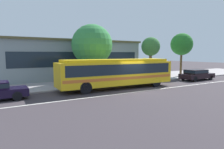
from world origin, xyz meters
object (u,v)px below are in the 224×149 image
object	(u,v)px
transit_bus	(117,71)
sedan_far_ahead	(197,74)
pedestrian_walking_along_curb	(125,73)
street_tree_far_end	(182,44)
pedestrian_standing_by_tree	(92,74)
street_tree_near_stop	(92,45)
pedestrian_waiting_near_sign	(98,75)
bus_stop_sign	(144,67)
street_tree_mid_block	(151,47)

from	to	relation	value
transit_bus	sedan_far_ahead	world-z (taller)	transit_bus
pedestrian_walking_along_curb	street_tree_far_end	bearing A→B (deg)	4.14
sedan_far_ahead	pedestrian_standing_by_tree	size ratio (longest dim) A/B	2.69
pedestrian_standing_by_tree	street_tree_near_stop	size ratio (longest dim) A/B	0.27
pedestrian_waiting_near_sign	pedestrian_standing_by_tree	bearing A→B (deg)	129.90
pedestrian_waiting_near_sign	bus_stop_sign	size ratio (longest dim) A/B	0.63
pedestrian_waiting_near_sign	pedestrian_standing_by_tree	distance (m)	0.68
transit_bus	street_tree_near_stop	xyz separation A→B (m)	(-0.68, 3.98, 2.54)
pedestrian_waiting_near_sign	transit_bus	bearing A→B (deg)	-70.61
pedestrian_walking_along_curb	bus_stop_sign	xyz separation A→B (m)	(1.79, -1.13, 0.73)
pedestrian_walking_along_curb	street_tree_far_end	xyz separation A→B (m)	(9.90, 0.72, 3.43)
pedestrian_walking_along_curb	street_tree_far_end	world-z (taller)	street_tree_far_end
pedestrian_waiting_near_sign	street_tree_far_end	xyz separation A→B (m)	(13.51, 1.24, 3.41)
bus_stop_sign	pedestrian_walking_along_curb	bearing A→B (deg)	147.62
sedan_far_ahead	pedestrian_waiting_near_sign	distance (m)	12.46
sedan_far_ahead	pedestrian_waiting_near_sign	world-z (taller)	pedestrian_waiting_near_sign
pedestrian_walking_along_curb	street_tree_near_stop	size ratio (longest dim) A/B	0.26
transit_bus	street_tree_far_end	bearing A→B (deg)	15.54
pedestrian_standing_by_tree	street_tree_near_stop	xyz separation A→B (m)	(0.56, 1.16, 3.00)
street_tree_far_end	pedestrian_walking_along_curb	bearing A→B (deg)	-175.86
bus_stop_sign	street_tree_far_end	distance (m)	8.75
sedan_far_ahead	pedestrian_standing_by_tree	distance (m)	12.99
pedestrian_standing_by_tree	bus_stop_sign	size ratio (longest dim) A/B	0.65
pedestrian_waiting_near_sign	pedestrian_standing_by_tree	size ratio (longest dim) A/B	0.96
transit_bus	street_tree_near_stop	world-z (taller)	street_tree_near_stop
pedestrian_standing_by_tree	bus_stop_sign	distance (m)	5.98
pedestrian_standing_by_tree	street_tree_mid_block	bearing A→B (deg)	9.51
pedestrian_walking_along_curb	pedestrian_standing_by_tree	bearing A→B (deg)	-179.99
bus_stop_sign	street_tree_far_end	world-z (taller)	street_tree_far_end
street_tree_near_stop	street_tree_far_end	size ratio (longest dim) A/B	1.05
pedestrian_waiting_near_sign	street_tree_far_end	distance (m)	13.99
pedestrian_walking_along_curb	street_tree_near_stop	world-z (taller)	street_tree_near_stop
street_tree_mid_block	transit_bus	bearing A→B (deg)	-150.95
bus_stop_sign	street_tree_mid_block	size ratio (longest dim) A/B	0.50
sedan_far_ahead	street_tree_mid_block	xyz separation A→B (m)	(-3.64, 4.28, 3.33)
transit_bus	pedestrian_walking_along_curb	bearing A→B (deg)	45.13
transit_bus	pedestrian_waiting_near_sign	bearing A→B (deg)	109.39
transit_bus	pedestrian_waiting_near_sign	size ratio (longest dim) A/B	6.77
pedestrian_walking_along_curb	street_tree_near_stop	bearing A→B (deg)	161.60
transit_bus	street_tree_far_end	world-z (taller)	street_tree_far_end
sedan_far_ahead	pedestrian_standing_by_tree	xyz separation A→B (m)	(-12.68, 2.76, 0.39)
pedestrian_waiting_near_sign	street_tree_near_stop	bearing A→B (deg)	85.77
pedestrian_waiting_near_sign	bus_stop_sign	bearing A→B (deg)	-6.44
pedestrian_walking_along_curb	street_tree_mid_block	xyz separation A→B (m)	(5.00, 1.52, 3.00)
bus_stop_sign	pedestrian_standing_by_tree	bearing A→B (deg)	169.02
bus_stop_sign	transit_bus	bearing A→B (deg)	-159.84
pedestrian_waiting_near_sign	street_tree_near_stop	distance (m)	3.48
street_tree_mid_block	sedan_far_ahead	bearing A→B (deg)	-49.63
transit_bus	street_tree_far_end	xyz separation A→B (m)	(12.71, 3.53, 2.91)
transit_bus	street_tree_mid_block	world-z (taller)	street_tree_mid_block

